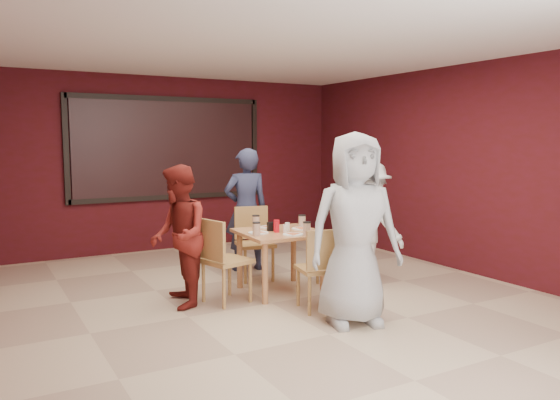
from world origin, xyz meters
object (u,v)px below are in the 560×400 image
chair_right (342,245)px  diner_back (246,210)px  diner_right (368,221)px  chair_front (322,265)px  diner_front (355,229)px  diner_left (179,236)px  chair_left (221,256)px  dining_table (280,238)px  chair_back (254,238)px

chair_right → diner_back: diner_back is taller
diner_right → chair_front: bearing=106.3°
chair_front → diner_back: size_ratio=0.53×
diner_right → diner_front: bearing=121.0°
diner_back → diner_left: size_ratio=1.09×
chair_left → diner_front: size_ratio=0.50×
chair_front → diner_back: bearing=86.4°
dining_table → chair_front: bearing=-89.4°
chair_back → diner_left: (-1.24, -0.69, 0.24)m
chair_front → chair_right: 1.16m
chair_right → diner_front: (-0.77, -1.26, 0.44)m
chair_front → diner_back: 2.08m
chair_front → diner_right: size_ratio=0.58×
dining_table → chair_front: size_ratio=1.10×
chair_back → chair_left: size_ratio=0.98×
dining_table → chair_right: bearing=-4.1°
dining_table → chair_back: (0.02, 0.74, -0.12)m
chair_left → chair_right: (1.64, 0.03, -0.04)m
diner_left → diner_back: bearing=142.4°
diner_left → diner_right: bearing=98.9°
diner_left → diner_front: bearing=56.0°
diner_front → dining_table: bearing=109.9°
diner_right → chair_back: bearing=39.4°
diner_left → diner_right: diner_left is taller
dining_table → chair_right: size_ratio=1.12×
chair_left → diner_left: size_ratio=0.61×
diner_back → diner_front: bearing=99.7°
chair_back → diner_left: size_ratio=0.60×
diner_front → diner_right: 1.68m
chair_right → chair_front: bearing=-136.2°
diner_back → chair_front: bearing=97.5°
diner_front → diner_right: diner_front is taller
chair_back → diner_right: diner_right is taller
dining_table → chair_back: bearing=88.2°
diner_left → chair_back: bearing=131.4°
diner_front → chair_front: bearing=115.0°
diner_back → dining_table: bearing=94.5°
dining_table → diner_right: 1.23m
chair_front → chair_right: size_ratio=1.02×
chair_back → diner_left: 1.44m
chair_left → diner_back: (0.93, 1.28, 0.31)m
dining_table → diner_back: 1.21m
chair_back → chair_right: size_ratio=1.06×
chair_front → chair_right: bearing=43.8°
diner_left → diner_right: 2.45m
dining_table → diner_back: diner_back is taller
diner_front → diner_left: size_ratio=1.22×
chair_left → dining_table: bearing=6.4°
chair_back → chair_right: (0.82, -0.80, -0.03)m
diner_back → chair_back: bearing=87.0°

